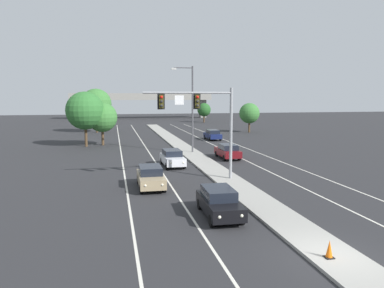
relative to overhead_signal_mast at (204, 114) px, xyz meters
name	(u,v)px	position (x,y,z in m)	size (l,w,h in m)	color
ground_plane	(333,258)	(1.96, -14.60, -5.32)	(260.00, 260.00, 0.00)	#28282B
median_island	(216,171)	(1.96, 3.40, -5.25)	(2.40, 110.00, 0.15)	#9E9B93
lane_stripe_oncoming_center	(154,160)	(-2.74, 10.40, -5.32)	(0.14, 100.00, 0.01)	silver
lane_stripe_receding_center	(239,157)	(6.66, 10.40, -5.32)	(0.14, 100.00, 0.01)	silver
edge_stripe_left	(122,162)	(-6.04, 10.40, -5.32)	(0.14, 100.00, 0.01)	silver
edge_stripe_right	(267,156)	(9.96, 10.40, -5.32)	(0.14, 100.00, 0.01)	silver
overhead_signal_mast	(204,114)	(0.00, 0.00, 0.00)	(7.03, 0.44, 7.20)	gray
street_lamp_median	(191,104)	(2.02, 14.45, 0.47)	(2.58, 0.28, 10.00)	#4C4C51
car_oncoming_black	(219,202)	(-1.20, -8.46, -4.50)	(1.92, 4.51, 1.58)	black
car_oncoming_tan	(151,177)	(-4.29, -1.15, -4.50)	(1.84, 4.48, 1.58)	tan
car_oncoming_white	(172,158)	(-1.39, 6.83, -4.50)	(1.93, 4.51, 1.58)	silver
car_receding_darkred	(228,151)	(5.15, 9.88, -4.50)	(1.82, 4.47, 1.58)	#5B0F14
car_receding_navy	(213,135)	(8.13, 26.91, -4.50)	(1.88, 4.49, 1.58)	#141E4C
traffic_cone_median_nose	(329,249)	(1.58, -14.86, -4.81)	(0.36, 0.36, 0.74)	black
overpass_bridge	(142,99)	(1.96, 86.19, 0.46)	(42.40, 6.40, 7.65)	gray
tree_far_right_c	(204,110)	(16.20, 64.74, -2.05)	(3.47, 3.47, 5.02)	#4C3823
tree_far_left_c	(85,111)	(-10.49, 23.17, -0.52)	(5.08, 5.08, 7.34)	#4C3823
tree_far_right_b	(249,113)	(18.00, 37.05, -1.75)	(3.78, 3.78, 5.47)	#4C3823
tree_far_left_a	(96,104)	(-9.87, 42.72, -0.01)	(5.62, 5.62, 8.13)	#4C3823
tree_far_left_b	(102,117)	(-8.33, 24.03, -1.47)	(4.08, 4.08, 5.91)	#4C3823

